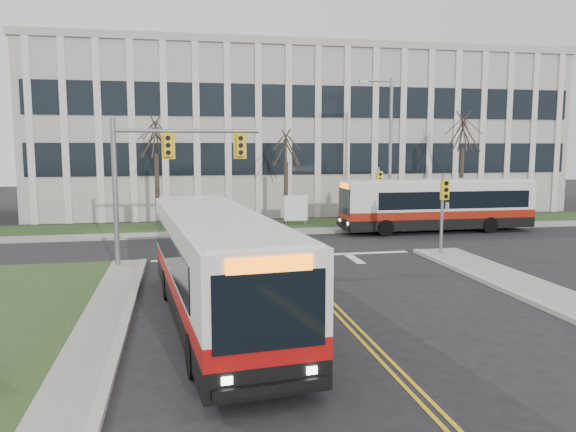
% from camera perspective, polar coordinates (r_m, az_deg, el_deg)
% --- Properties ---
extents(ground, '(120.00, 120.00, 0.00)m').
position_cam_1_polar(ground, '(18.23, 4.43, -9.03)').
color(ground, black).
rests_on(ground, ground).
extents(sidewalk_west, '(1.20, 26.00, 0.14)m').
position_cam_1_polar(sidewalk_west, '(13.07, -21.08, -15.79)').
color(sidewalk_west, '#9E9B93').
rests_on(sidewalk_west, ground).
extents(sidewalk_cross, '(44.00, 1.60, 0.14)m').
position_cam_1_polar(sidewalk_cross, '(33.87, 5.74, -1.42)').
color(sidewalk_cross, '#9E9B93').
rests_on(sidewalk_cross, ground).
extents(building_lawn, '(44.00, 5.00, 0.12)m').
position_cam_1_polar(building_lawn, '(36.54, 4.48, -0.80)').
color(building_lawn, '#28451D').
rests_on(building_lawn, ground).
extents(office_building, '(40.00, 16.00, 12.00)m').
position_cam_1_polar(office_building, '(47.87, 0.67, 8.20)').
color(office_building, '#B3AEA6').
rests_on(office_building, ground).
extents(mast_arm_signal, '(6.11, 0.38, 6.20)m').
position_cam_1_polar(mast_arm_signal, '(24.06, -13.25, 5.00)').
color(mast_arm_signal, slate).
rests_on(mast_arm_signal, ground).
extents(signal_pole_near, '(0.34, 0.39, 3.80)m').
position_cam_1_polar(signal_pole_near, '(26.71, 15.50, 1.34)').
color(signal_pole_near, slate).
rests_on(signal_pole_near, ground).
extents(signal_pole_far, '(0.34, 0.39, 3.80)m').
position_cam_1_polar(signal_pole_far, '(34.49, 9.20, 2.74)').
color(signal_pole_far, slate).
rests_on(signal_pole_far, ground).
extents(streetlight, '(2.15, 0.25, 9.20)m').
position_cam_1_polar(streetlight, '(35.44, 10.11, 7.20)').
color(streetlight, slate).
rests_on(streetlight, ground).
extents(directory_sign, '(1.50, 0.12, 2.00)m').
position_cam_1_polar(directory_sign, '(35.33, 0.80, 0.77)').
color(directory_sign, slate).
rests_on(directory_sign, ground).
extents(tree_left, '(1.80, 1.80, 7.70)m').
position_cam_1_polar(tree_left, '(34.90, -13.28, 7.65)').
color(tree_left, '#42352B').
rests_on(tree_left, ground).
extents(tree_mid, '(1.80, 1.80, 6.82)m').
position_cam_1_polar(tree_mid, '(35.71, -0.21, 6.80)').
color(tree_mid, '#42352B').
rests_on(tree_mid, ground).
extents(tree_right, '(1.80, 1.80, 8.25)m').
position_cam_1_polar(tree_right, '(39.58, 17.35, 8.00)').
color(tree_right, '#42352B').
rests_on(tree_right, ground).
extents(bus_main, '(3.73, 11.90, 3.12)m').
position_cam_1_polar(bus_main, '(16.24, -7.27, -5.38)').
color(bus_main, silver).
rests_on(bus_main, ground).
extents(bus_cross, '(11.41, 2.53, 3.04)m').
position_cam_1_polar(bus_cross, '(34.52, 14.85, 0.96)').
color(bus_cross, silver).
rests_on(bus_cross, ground).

